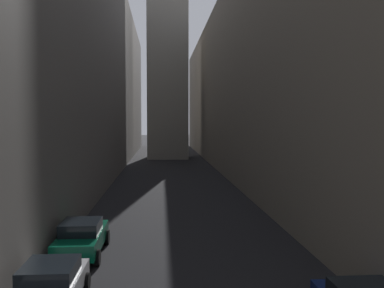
# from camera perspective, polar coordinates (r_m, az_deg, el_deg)

# --- Properties ---
(ground_plane) EXTENTS (264.00, 264.00, 0.00)m
(ground_plane) POSITION_cam_1_polar(r_m,az_deg,el_deg) (41.56, -2.79, -4.82)
(ground_plane) COLOR black
(building_block_left) EXTENTS (14.45, 108.00, 22.45)m
(building_block_left) POSITION_cam_1_polar(r_m,az_deg,el_deg) (45.05, -19.56, 9.94)
(building_block_left) COLOR slate
(building_block_left) RESTS_ON ground
(building_block_right) EXTENTS (13.54, 108.00, 19.64)m
(building_block_right) POSITION_cam_1_polar(r_m,az_deg,el_deg) (45.32, 12.98, 8.21)
(building_block_right) COLOR gray
(building_block_right) RESTS_ON ground
(parked_car_left_third) EXTENTS (1.93, 4.36, 1.40)m
(parked_car_left_third) POSITION_cam_1_polar(r_m,az_deg,el_deg) (14.20, -18.74, -17.81)
(parked_car_left_third) COLOR #B7B7BC
(parked_car_left_third) RESTS_ON ground
(parked_car_left_far) EXTENTS (1.94, 4.38, 1.50)m
(parked_car_left_far) POSITION_cam_1_polar(r_m,az_deg,el_deg) (19.12, -14.65, -12.05)
(parked_car_left_far) COLOR #05472D
(parked_car_left_far) RESTS_ON ground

